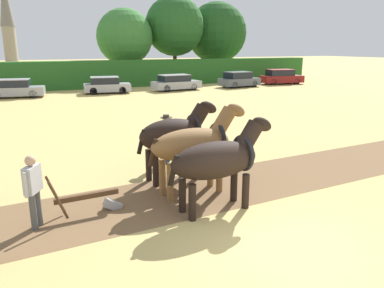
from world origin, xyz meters
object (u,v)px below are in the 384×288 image
Objects in this scene: parked_car_far_right at (239,80)px; plow at (93,200)px; tree_center at (175,26)px; parked_car_center_right at (106,85)px; draft_horse_lead_right at (195,144)px; parked_car_end_right at (281,77)px; tree_center_left at (125,37)px; tree_center_right at (217,33)px; parked_car_right at (176,83)px; church_spire at (7,19)px; draft_horse_trail_left at (175,135)px; farmer_beside_team at (166,135)px; parked_car_center at (15,89)px; draft_horse_lead_left at (219,159)px; farmer_at_plow at (33,186)px.

plow is at bearing -135.27° from parked_car_far_right.
tree_center reaches higher than plow.
draft_horse_lead_right is at bearing -87.90° from parked_car_center_right.
tree_center is 2.03× the size of parked_car_end_right.
tree_center_right is (12.06, 1.26, 0.65)m from tree_center_left.
parked_car_right is at bearing -133.61° from tree_center_right.
church_spire is 51.16m from parked_car_right.
tree_center_left is 0.86× the size of tree_center_right.
draft_horse_trail_left is (-7.39, -31.23, -3.53)m from tree_center_left.
farmer_beside_team is at bearing -126.67° from parked_car_end_right.
parked_car_center is at bearing -143.22° from tree_center_left.
parked_car_end_right is (12.54, 0.68, 0.05)m from parked_car_right.
plow is at bearing 156.36° from draft_horse_lead_left.
tree_center_left is at bearing -174.02° from tree_center_right.
draft_horse_trail_left is (-19.46, -32.49, -4.18)m from tree_center_right.
tree_center_right is 5.59× the size of farmer_at_plow.
draft_horse_lead_right reaches higher than parked_car_far_right.
plow is 1.04× the size of farmer_at_plow.
draft_horse_trail_left is 1.60× the size of farmer_at_plow.
tree_center is 13.47m from parked_car_end_right.
draft_horse_lead_right is at bearing -102.74° from tree_center_left.
farmer_beside_team is at bearing -103.36° from tree_center_left.
parked_car_end_right is (25.61, -48.12, -8.03)m from church_spire.
tree_center_right reaches higher than farmer_at_plow.
farmer_beside_team is at bearing -86.64° from church_spire.
tree_center_left is 6.11m from tree_center.
tree_center_left is 10.65m from parked_car_center_right.
parked_car_far_right is (16.05, 24.29, -0.56)m from draft_horse_lead_left.
parked_car_far_right is (6.77, -0.04, 0.03)m from parked_car_right.
draft_horse_lead_left is (-19.36, -34.92, -4.29)m from tree_center_right.
farmer_at_plow is (-4.06, -0.33, -0.42)m from draft_horse_lead_right.
tree_center is at bearing 50.99° from parked_car_center_right.
draft_horse_trail_left reaches higher than parked_car_right.
farmer_beside_team is (0.31, 2.86, -0.40)m from draft_horse_lead_right.
church_spire is 69.62m from farmer_beside_team.
draft_horse_lead_right is 23.85m from parked_car_center_right.
tree_center_right is 38.10m from draft_horse_trail_left.
draft_horse_lead_left is at bearing -71.24° from parked_car_center.
parked_car_end_right is at bearing 45.30° from draft_horse_lead_right.
plow is at bearing -89.23° from church_spire.
church_spire is (-17.06, 39.23, 2.61)m from tree_center.
parked_car_center is 1.08× the size of parked_car_center_right.
tree_center_right reaches higher than parked_car_end_right.
church_spire reaches higher than tree_center.
tree_center is at bearing 36.27° from parked_car_center.
parked_car_far_right is (16.08, 23.08, -0.66)m from draft_horse_lead_right.
draft_horse_lead_left is 25.47m from parked_car_center.
farmer_at_plow is 0.36× the size of parked_car_right.
parked_car_center is (-4.39, 21.05, -0.29)m from farmer_beside_team.
parked_car_center is (-4.12, 25.12, -0.58)m from draft_horse_lead_left.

